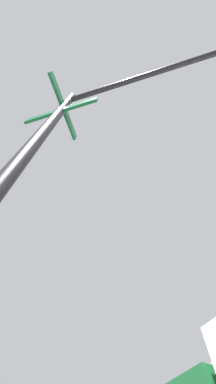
# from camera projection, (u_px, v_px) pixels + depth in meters

# --- Properties ---
(traffic_signal_near) EXTENTS (2.64, 2.61, 6.02)m
(traffic_signal_near) POSITION_uv_depth(u_px,v_px,m) (155.00, 88.00, 2.66)
(traffic_signal_near) COLOR black
(traffic_signal_near) RESTS_ON ground_plane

